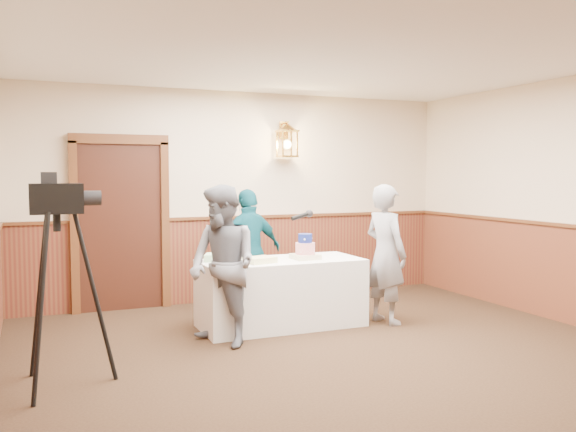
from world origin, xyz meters
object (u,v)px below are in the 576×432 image
Objects in this scene: display_table at (281,293)px; sheet_cake_yellow at (260,260)px; interviewer at (223,265)px; sheet_cake_green at (221,257)px; assistant_p at (249,251)px; tv_camera_rig at (59,296)px; baker at (386,254)px; tiered_cake at (305,249)px.

display_table is 0.53m from sheet_cake_yellow.
sheet_cake_yellow is 0.62m from interviewer.
display_table is 1.13× the size of interviewer.
assistant_p is at bearing 49.20° from sheet_cake_green.
display_table is 2.64m from tv_camera_rig.
tiered_cake is at bearing 60.82° from baker.
tv_camera_rig is at bearing 26.14° from assistant_p.
interviewer is 1.01× the size of baker.
baker reaches higher than tiered_cake.
sheet_cake_green is 1.87m from baker.
interviewer reaches higher than tiered_cake.
display_table is 0.79m from sheet_cake_green.
tiered_cake is 0.58m from sheet_cake_yellow.
display_table is at bearing 24.81° from sheet_cake_yellow.
assistant_p is (-1.24, 1.14, -0.03)m from baker.
tv_camera_rig reaches higher than interviewer.
sheet_cake_green is at bearing 36.08° from tv_camera_rig.
display_table is 1.27m from baker.
baker is 0.97× the size of tv_camera_rig.
tv_camera_rig is at bearing -91.41° from interviewer.
interviewer is (-0.82, -0.49, 0.43)m from display_table.
assistant_p is 2.99m from tv_camera_rig.
interviewer reaches higher than display_table.
assistant_p reaches higher than display_table.
assistant_p is at bearing 34.74° from baker.
interviewer is (-1.08, -0.42, -0.06)m from tiered_cake.
sheet_cake_yellow is 0.19× the size of tv_camera_rig.
assistant_p is (-0.09, 0.81, 0.38)m from display_table.
tiered_cake is 2.84m from tv_camera_rig.
interviewer is 1.98m from baker.
sheet_cake_yellow is 2.28m from tv_camera_rig.
baker is 1.04× the size of assistant_p.
tiered_cake is 0.94× the size of sheet_cake_yellow.
tiered_cake is 0.18× the size of baker.
sheet_cake_yellow is at bearing 24.70° from tv_camera_rig.
tv_camera_rig is (-3.52, -0.79, -0.06)m from baker.
tiered_cake is at bearing 21.14° from tv_camera_rig.
assistant_p is at bearing 39.63° from tv_camera_rig.
sheet_cake_green is at bearing 62.15° from baker.
assistant_p is (-0.36, 0.88, -0.10)m from tiered_cake.
tiered_cake is at bearing -13.87° from sheet_cake_green.
display_table is at bearing 24.62° from tv_camera_rig.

